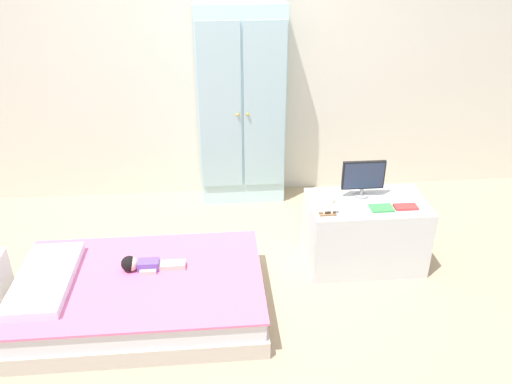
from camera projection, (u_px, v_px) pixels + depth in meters
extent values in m
cube|color=tan|center=(225.00, 301.00, 3.24)|extent=(10.00, 10.00, 0.02)
cube|color=silver|center=(214.00, 38.00, 4.00)|extent=(6.40, 0.05, 2.70)
cube|color=beige|center=(142.00, 303.00, 3.12)|extent=(1.50, 0.95, 0.11)
cube|color=silver|center=(140.00, 288.00, 3.07)|extent=(1.46, 0.91, 0.12)
cube|color=pink|center=(139.00, 279.00, 3.04)|extent=(1.49, 0.94, 0.02)
cube|color=silver|center=(45.00, 279.00, 2.98)|extent=(0.32, 0.68, 0.06)
cube|color=#6B4CB2|center=(149.00, 265.00, 3.10)|extent=(0.13, 0.08, 0.06)
cube|color=beige|center=(173.00, 264.00, 3.13)|extent=(0.16, 0.04, 0.04)
cube|color=beige|center=(172.00, 267.00, 3.10)|extent=(0.16, 0.04, 0.04)
cube|color=beige|center=(150.00, 262.00, 3.15)|extent=(0.10, 0.03, 0.03)
cube|color=beige|center=(148.00, 272.00, 3.06)|extent=(0.10, 0.03, 0.03)
sphere|color=beige|center=(131.00, 264.00, 3.08)|extent=(0.09, 0.09, 0.09)
sphere|color=black|center=(129.00, 264.00, 3.08)|extent=(0.10, 0.10, 0.10)
cube|color=silver|center=(242.00, 108.00, 4.11)|extent=(0.71, 0.25, 1.64)
cube|color=#9DC0C9|center=(220.00, 109.00, 3.96)|extent=(0.33, 0.02, 1.35)
cube|color=#9DC0C9|center=(265.00, 108.00, 3.99)|extent=(0.33, 0.02, 1.35)
sphere|color=gold|center=(238.00, 115.00, 3.97)|extent=(0.02, 0.02, 0.02)
sphere|color=gold|center=(248.00, 114.00, 3.98)|extent=(0.02, 0.02, 0.02)
cube|color=silver|center=(364.00, 232.00, 3.50)|extent=(0.79, 0.47, 0.49)
cylinder|color=#99999E|center=(361.00, 195.00, 3.46)|extent=(0.10, 0.10, 0.01)
cylinder|color=#99999E|center=(362.00, 192.00, 3.44)|extent=(0.02, 0.02, 0.05)
cube|color=black|center=(363.00, 175.00, 3.38)|extent=(0.29, 0.02, 0.20)
cube|color=#28334C|center=(364.00, 176.00, 3.37)|extent=(0.27, 0.01, 0.18)
cube|color=#8E6642|center=(327.00, 213.00, 3.24)|extent=(0.11, 0.01, 0.01)
cube|color=#8E6642|center=(328.00, 215.00, 3.21)|extent=(0.11, 0.01, 0.01)
cube|color=white|center=(328.00, 207.00, 3.20)|extent=(0.07, 0.03, 0.04)
cylinder|color=white|center=(331.00, 210.00, 3.23)|extent=(0.01, 0.01, 0.03)
cylinder|color=white|center=(332.00, 212.00, 3.21)|extent=(0.01, 0.01, 0.03)
cylinder|color=white|center=(323.00, 211.00, 3.23)|extent=(0.01, 0.01, 0.03)
cylinder|color=white|center=(324.00, 212.00, 3.21)|extent=(0.01, 0.01, 0.03)
cylinder|color=white|center=(333.00, 202.00, 3.19)|extent=(0.02, 0.02, 0.02)
sphere|color=white|center=(334.00, 199.00, 3.18)|extent=(0.04, 0.04, 0.04)
cube|color=#429E51|center=(382.00, 208.00, 3.30)|extent=(0.15, 0.10, 0.01)
cube|color=#CC3838|center=(406.00, 207.00, 3.31)|extent=(0.15, 0.08, 0.01)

